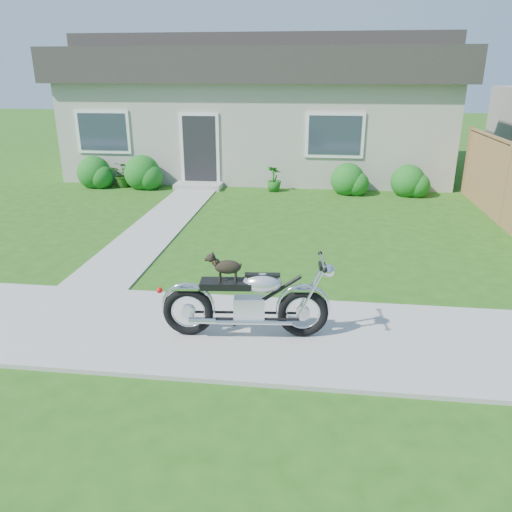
{
  "coord_description": "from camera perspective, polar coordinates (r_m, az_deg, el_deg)",
  "views": [
    {
      "loc": [
        2.06,
        -5.9,
        3.33
      ],
      "look_at": [
        1.2,
        1.0,
        0.75
      ],
      "focal_mm": 35.0,
      "sensor_mm": 36.0,
      "label": 1
    }
  ],
  "objects": [
    {
      "name": "ground",
      "position": [
        7.08,
        -10.84,
        -8.09
      ],
      "size": [
        80.0,
        80.0,
        0.0
      ],
      "primitive_type": "plane",
      "color": "#235114",
      "rests_on": "ground"
    },
    {
      "name": "sidewalk",
      "position": [
        7.07,
        -10.85,
        -7.95
      ],
      "size": [
        24.0,
        2.2,
        0.04
      ],
      "primitive_type": "cube",
      "color": "#9E9B93",
      "rests_on": "ground"
    },
    {
      "name": "walkway",
      "position": [
        11.94,
        -10.59,
        3.88
      ],
      "size": [
        1.2,
        8.0,
        0.03
      ],
      "primitive_type": "cube",
      "color": "#9E9B93",
      "rests_on": "ground"
    },
    {
      "name": "house",
      "position": [
        18.05,
        0.54,
        16.63
      ],
      "size": [
        12.6,
        7.03,
        4.5
      ],
      "color": "#B4B1A3",
      "rests_on": "ground"
    },
    {
      "name": "fence",
      "position": [
        12.62,
        26.79,
        7.27
      ],
      "size": [
        0.12,
        6.62,
        1.9
      ],
      "color": "#8D603F",
      "rests_on": "ground"
    },
    {
      "name": "shrub_row",
      "position": [
        14.92,
        -3.17,
        9.11
      ],
      "size": [
        10.3,
        1.07,
        1.07
      ],
      "color": "#19601A",
      "rests_on": "ground"
    },
    {
      "name": "potted_plant_left",
      "position": [
        15.87,
        -14.92,
        9.0
      ],
      "size": [
        0.87,
        0.81,
        0.78
      ],
      "primitive_type": "imported",
      "rotation": [
        0.0,
        0.0,
        5.92
      ],
      "color": "#224F15",
      "rests_on": "ground"
    },
    {
      "name": "potted_plant_right",
      "position": [
        14.8,
        2.08,
        8.83
      ],
      "size": [
        0.57,
        0.57,
        0.75
      ],
      "primitive_type": "imported",
      "rotation": [
        0.0,
        0.0,
        2.67
      ],
      "color": "#1D641B",
      "rests_on": "ground"
    },
    {
      "name": "motorcycle_with_dog",
      "position": [
        6.48,
        -0.83,
        -5.11
      ],
      "size": [
        2.22,
        0.6,
        1.14
      ],
      "rotation": [
        0.0,
        0.0,
        0.1
      ],
      "color": "black",
      "rests_on": "sidewalk"
    }
  ]
}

